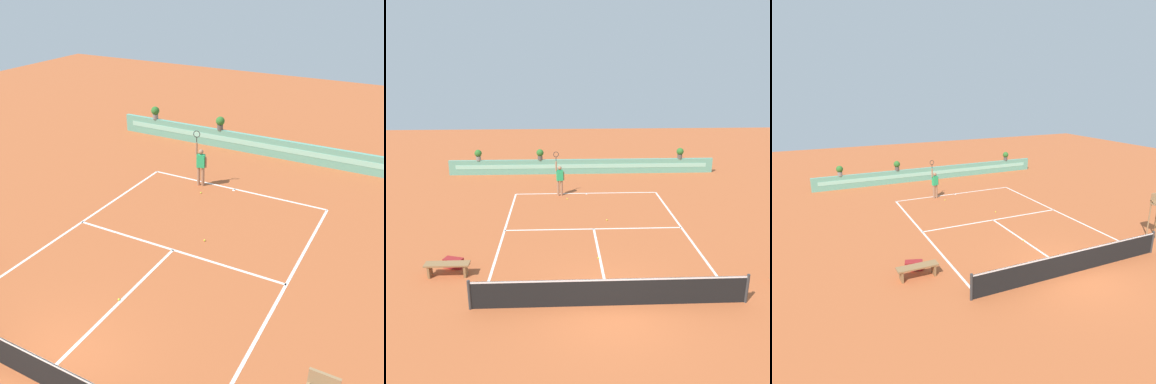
# 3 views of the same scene
# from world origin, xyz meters

# --- Properties ---
(ground_plane) EXTENTS (60.00, 60.00, 0.00)m
(ground_plane) POSITION_xyz_m (0.00, 6.00, 0.00)
(ground_plane) COLOR #B2562D
(court_lines) EXTENTS (8.32, 11.94, 0.01)m
(court_lines) POSITION_xyz_m (0.00, 6.72, 0.00)
(court_lines) COLOR white
(court_lines) RESTS_ON ground
(net) EXTENTS (8.92, 0.10, 1.00)m
(net) POSITION_xyz_m (0.00, 0.00, 0.51)
(net) COLOR #333333
(net) RESTS_ON ground
(back_wall_barrier) EXTENTS (18.00, 0.21, 1.00)m
(back_wall_barrier) POSITION_xyz_m (0.00, 16.39, 0.50)
(back_wall_barrier) COLOR #60A88E
(back_wall_barrier) RESTS_ON ground
(tennis_player) EXTENTS (0.61, 0.29, 2.58)m
(tennis_player) POSITION_xyz_m (-1.55, 11.54, 1.05)
(tennis_player) COLOR #9E7051
(tennis_player) RESTS_ON ground
(tennis_ball_near_baseline) EXTENTS (0.07, 0.07, 0.07)m
(tennis_ball_near_baseline) POSITION_xyz_m (-0.07, 3.32, 0.03)
(tennis_ball_near_baseline) COLOR #CCE033
(tennis_ball_near_baseline) RESTS_ON ground
(tennis_ball_mid_court) EXTENTS (0.07, 0.07, 0.07)m
(tennis_ball_mid_court) POSITION_xyz_m (0.72, 7.43, 0.03)
(tennis_ball_mid_court) COLOR #CCE033
(tennis_ball_mid_court) RESTS_ON ground
(tennis_ball_by_sideline) EXTENTS (0.07, 0.07, 0.07)m
(tennis_ball_by_sideline) POSITION_xyz_m (-1.15, 10.80, 0.03)
(tennis_ball_by_sideline) COLOR #CCE033
(tennis_ball_by_sideline) RESTS_ON ground
(potted_plant_left) EXTENTS (0.48, 0.48, 0.72)m
(potted_plant_left) POSITION_xyz_m (-2.85, 16.39, 1.41)
(potted_plant_left) COLOR #514C47
(potted_plant_left) RESTS_ON back_wall_barrier
(potted_plant_far_left) EXTENTS (0.48, 0.48, 0.72)m
(potted_plant_far_left) POSITION_xyz_m (-7.00, 16.39, 1.41)
(potted_plant_far_left) COLOR gray
(potted_plant_far_left) RESTS_ON back_wall_barrier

